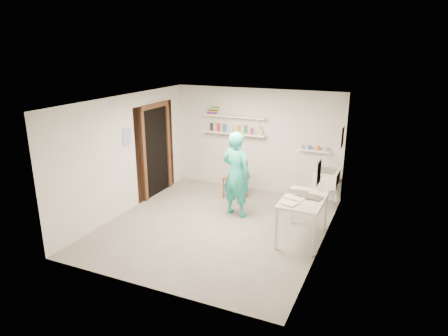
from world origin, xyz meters
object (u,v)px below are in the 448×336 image
at_px(man, 236,174).
at_px(wall_clock, 238,157).
at_px(work_table, 303,219).
at_px(belfast_sink, 326,177).
at_px(wooden_chair, 235,178).
at_px(desk_lamp, 321,180).

distance_m(man, wall_clock, 0.36).
bearing_deg(work_table, belfast_sink, 85.97).
bearing_deg(wooden_chair, man, -55.63).
height_order(belfast_sink, wooden_chair, wooden_chair).
relative_size(wall_clock, desk_lamp, 2.12).
distance_m(wall_clock, work_table, 1.86).
relative_size(belfast_sink, wall_clock, 1.92).
bearing_deg(wall_clock, wooden_chair, 129.38).
relative_size(man, desk_lamp, 11.81).
distance_m(belfast_sink, desk_lamp, 1.14).
bearing_deg(wooden_chair, desk_lamp, -12.54).
xyz_separation_m(wall_clock, work_table, (1.53, -0.73, -0.77)).
bearing_deg(man, belfast_sink, -134.42).
height_order(wooden_chair, work_table, wooden_chair).
relative_size(man, work_table, 1.48).
xyz_separation_m(work_table, desk_lamp, (0.19, 0.47, 0.61)).
height_order(man, wall_clock, man).
xyz_separation_m(man, wooden_chair, (-0.37, 0.84, -0.39)).
relative_size(belfast_sink, work_table, 0.51).
distance_m(wall_clock, desk_lamp, 1.75).
bearing_deg(wooden_chair, work_table, -25.38).
relative_size(belfast_sink, desk_lamp, 4.08).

